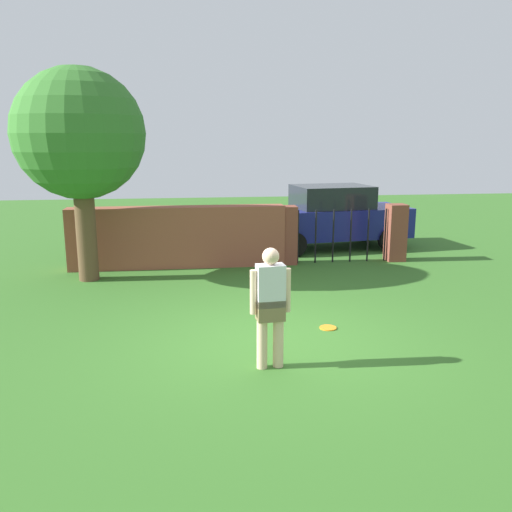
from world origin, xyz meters
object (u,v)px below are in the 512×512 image
(person, at_px, (270,302))
(frisbee_orange, at_px, (328,328))
(car, at_px, (331,217))
(tree, at_px, (79,136))

(person, bearing_deg, frisbee_orange, -135.43)
(person, relative_size, car, 0.37)
(person, distance_m, car, 8.15)
(tree, relative_size, person, 2.72)
(tree, relative_size, car, 1.00)
(tree, height_order, frisbee_orange, tree)
(person, height_order, frisbee_orange, person)
(car, bearing_deg, frisbee_orange, -113.09)
(car, height_order, frisbee_orange, car)
(car, bearing_deg, tree, -163.65)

